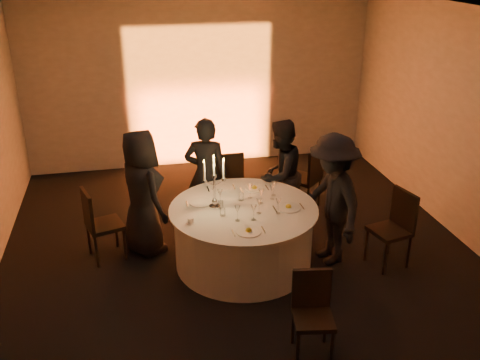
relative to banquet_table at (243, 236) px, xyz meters
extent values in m
plane|color=black|center=(0.00, 0.00, -0.38)|extent=(7.00, 7.00, 0.00)
plane|color=silver|center=(0.00, 0.00, 2.62)|extent=(7.00, 7.00, 0.00)
plane|color=#A5A199|center=(0.00, 3.50, 1.12)|extent=(7.00, 0.00, 7.00)
plane|color=#A5A199|center=(3.00, 0.00, 1.12)|extent=(0.00, 7.00, 7.00)
cube|color=black|center=(0.00, 3.20, -0.33)|extent=(0.25, 0.12, 0.10)
cylinder|color=black|center=(0.00, 0.00, -0.37)|extent=(0.60, 0.60, 0.03)
cylinder|color=black|center=(0.00, 0.00, -0.01)|extent=(0.20, 0.20, 0.75)
cylinder|color=silver|center=(0.00, 0.00, -0.01)|extent=(1.68, 1.68, 0.75)
cylinder|color=silver|center=(0.00, 0.00, 0.38)|extent=(1.80, 1.80, 0.02)
cube|color=black|center=(-1.66, 0.51, 0.07)|extent=(0.52, 0.52, 0.05)
cube|color=black|center=(-1.85, 0.45, 0.33)|extent=(0.16, 0.41, 0.48)
cylinder|color=black|center=(-1.44, 0.39, -0.16)|extent=(0.04, 0.04, 0.45)
cylinder|color=black|center=(-1.55, 0.73, -0.16)|extent=(0.04, 0.04, 0.45)
cylinder|color=black|center=(-1.78, 0.28, -0.16)|extent=(0.04, 0.04, 0.45)
cylinder|color=black|center=(-1.89, 0.62, -0.16)|extent=(0.04, 0.04, 0.45)
cube|color=black|center=(0.04, 1.40, 0.10)|extent=(0.45, 0.45, 0.05)
cube|color=black|center=(0.05, 1.20, 0.37)|extent=(0.44, 0.05, 0.50)
cylinder|color=black|center=(0.23, 1.60, -0.15)|extent=(0.04, 0.04, 0.47)
cylinder|color=black|center=(-0.15, 1.59, -0.15)|extent=(0.04, 0.04, 0.47)
cylinder|color=black|center=(0.24, 1.22, -0.15)|extent=(0.04, 0.04, 0.47)
cylinder|color=black|center=(-0.14, 1.21, -0.15)|extent=(0.04, 0.04, 0.47)
cube|color=black|center=(1.22, 1.34, 0.08)|extent=(0.60, 0.60, 0.05)
cube|color=black|center=(1.35, 1.19, 0.34)|extent=(0.34, 0.32, 0.49)
cylinder|color=black|center=(1.23, 1.59, -0.16)|extent=(0.04, 0.04, 0.45)
cylinder|color=black|center=(0.96, 1.35, -0.16)|extent=(0.04, 0.04, 0.45)
cylinder|color=black|center=(1.48, 1.32, -0.16)|extent=(0.04, 0.04, 0.45)
cylinder|color=black|center=(1.21, 1.08, -0.16)|extent=(0.04, 0.04, 0.45)
cube|color=black|center=(1.74, -0.40, 0.08)|extent=(0.51, 0.51, 0.05)
cube|color=black|center=(1.93, -0.36, 0.34)|extent=(0.13, 0.42, 0.48)
cylinder|color=black|center=(1.52, -0.27, -0.16)|extent=(0.04, 0.04, 0.45)
cylinder|color=black|center=(1.60, -0.62, -0.16)|extent=(0.04, 0.04, 0.45)
cylinder|color=black|center=(1.87, -0.19, -0.16)|extent=(0.04, 0.04, 0.45)
cylinder|color=black|center=(1.96, -0.54, -0.16)|extent=(0.04, 0.04, 0.45)
cube|color=black|center=(0.29, -1.74, 0.03)|extent=(0.43, 0.43, 0.05)
cube|color=black|center=(0.32, -1.57, 0.26)|extent=(0.38, 0.10, 0.43)
cylinder|color=black|center=(0.10, -1.87, -0.18)|extent=(0.04, 0.04, 0.40)
cylinder|color=black|center=(0.42, -1.93, -0.18)|extent=(0.04, 0.04, 0.40)
cylinder|color=black|center=(0.16, -1.56, -0.18)|extent=(0.04, 0.04, 0.40)
cylinder|color=black|center=(0.48, -1.61, -0.18)|extent=(0.04, 0.04, 0.40)
imported|color=black|center=(-1.18, 0.59, 0.43)|extent=(0.82, 0.95, 1.64)
imported|color=black|center=(-0.29, 1.01, 0.42)|extent=(0.67, 0.53, 1.61)
imported|color=black|center=(0.71, 0.88, 0.39)|extent=(0.96, 0.93, 1.55)
imported|color=black|center=(1.07, -0.14, 0.45)|extent=(0.76, 1.15, 1.67)
cylinder|color=white|center=(-0.48, 0.24, 0.39)|extent=(0.28, 0.28, 0.01)
cube|color=silver|center=(-0.65, 0.24, 0.39)|extent=(0.01, 0.17, 0.01)
cube|color=silver|center=(-0.31, 0.24, 0.39)|extent=(0.02, 0.17, 0.01)
cylinder|color=white|center=(-0.16, 0.61, 0.39)|extent=(0.24, 0.24, 0.01)
cube|color=silver|center=(-0.33, 0.61, 0.39)|extent=(0.02, 0.17, 0.01)
cube|color=silver|center=(0.01, 0.61, 0.39)|extent=(0.01, 0.17, 0.01)
cylinder|color=white|center=(0.25, 0.50, 0.39)|extent=(0.26, 0.26, 0.01)
cube|color=silver|center=(0.08, 0.50, 0.39)|extent=(0.02, 0.17, 0.01)
cube|color=silver|center=(0.42, 0.50, 0.39)|extent=(0.02, 0.17, 0.01)
sphere|color=gold|center=(0.25, 0.50, 0.43)|extent=(0.07, 0.07, 0.07)
cylinder|color=white|center=(0.53, -0.12, 0.39)|extent=(0.30, 0.30, 0.01)
cube|color=silver|center=(0.36, -0.12, 0.39)|extent=(0.02, 0.17, 0.01)
cube|color=silver|center=(0.70, -0.12, 0.39)|extent=(0.01, 0.17, 0.01)
sphere|color=gold|center=(0.53, -0.12, 0.43)|extent=(0.07, 0.07, 0.07)
cylinder|color=white|center=(-0.07, -0.59, 0.39)|extent=(0.29, 0.29, 0.01)
cube|color=silver|center=(-0.24, -0.59, 0.39)|extent=(0.02, 0.17, 0.01)
cube|color=silver|center=(0.10, -0.59, 0.39)|extent=(0.02, 0.17, 0.01)
sphere|color=gold|center=(-0.07, -0.59, 0.43)|extent=(0.07, 0.07, 0.07)
cylinder|color=white|center=(-0.67, -0.25, 0.39)|extent=(0.11, 0.11, 0.01)
cylinder|color=white|center=(-0.67, -0.25, 0.42)|extent=(0.07, 0.07, 0.06)
cylinder|color=silver|center=(-0.34, 0.09, 0.40)|extent=(0.14, 0.14, 0.02)
sphere|color=silver|center=(-0.34, 0.09, 0.46)|extent=(0.07, 0.07, 0.07)
cylinder|color=silver|center=(-0.34, 0.09, 0.60)|extent=(0.03, 0.03, 0.36)
cylinder|color=silver|center=(-0.34, 0.09, 0.79)|extent=(0.06, 0.06, 0.03)
cylinder|color=white|center=(-0.34, 0.09, 0.91)|extent=(0.02, 0.02, 0.23)
cone|color=#FDAC2D|center=(-0.34, 0.09, 1.05)|extent=(0.02, 0.02, 0.04)
cylinder|color=silver|center=(-0.39, 0.09, 0.70)|extent=(0.13, 0.02, 0.09)
cylinder|color=silver|center=(-0.45, 0.09, 0.74)|extent=(0.06, 0.06, 0.03)
cylinder|color=white|center=(-0.45, 0.09, 0.86)|extent=(0.02, 0.02, 0.23)
cone|color=#FDAC2D|center=(-0.45, 0.09, 1.00)|extent=(0.02, 0.02, 0.04)
cylinder|color=silver|center=(-0.28, 0.09, 0.70)|extent=(0.13, 0.02, 0.09)
cylinder|color=silver|center=(-0.22, 0.09, 0.74)|extent=(0.06, 0.06, 0.03)
cylinder|color=white|center=(-0.22, 0.09, 0.86)|extent=(0.02, 0.02, 0.23)
cone|color=#FDAC2D|center=(-0.22, 0.09, 1.00)|extent=(0.02, 0.02, 0.04)
cylinder|color=white|center=(0.37, -0.23, 0.39)|extent=(0.06, 0.06, 0.01)
cylinder|color=white|center=(0.37, -0.23, 0.44)|extent=(0.01, 0.01, 0.10)
cone|color=white|center=(0.37, -0.23, 0.53)|extent=(0.07, 0.07, 0.09)
cylinder|color=white|center=(0.15, -0.18, 0.39)|extent=(0.06, 0.06, 0.01)
cylinder|color=white|center=(0.15, -0.18, 0.44)|extent=(0.01, 0.01, 0.10)
cone|color=white|center=(0.15, -0.18, 0.53)|extent=(0.07, 0.07, 0.09)
cylinder|color=white|center=(-0.25, 0.17, 0.39)|extent=(0.06, 0.06, 0.01)
cylinder|color=white|center=(-0.25, 0.17, 0.44)|extent=(0.01, 0.01, 0.10)
cone|color=white|center=(-0.25, 0.17, 0.53)|extent=(0.07, 0.07, 0.09)
cylinder|color=white|center=(0.05, -0.32, 0.39)|extent=(0.06, 0.06, 0.01)
cylinder|color=white|center=(0.05, -0.32, 0.44)|extent=(0.01, 0.01, 0.10)
cone|color=white|center=(0.05, -0.32, 0.53)|extent=(0.07, 0.07, 0.09)
cylinder|color=white|center=(-0.14, -0.31, 0.39)|extent=(0.06, 0.06, 0.01)
cylinder|color=white|center=(-0.14, -0.31, 0.44)|extent=(0.01, 0.01, 0.10)
cone|color=white|center=(-0.14, -0.31, 0.53)|extent=(0.07, 0.07, 0.09)
cylinder|color=white|center=(0.23, 0.07, 0.39)|extent=(0.06, 0.06, 0.01)
cylinder|color=white|center=(0.23, 0.07, 0.44)|extent=(0.01, 0.01, 0.10)
cone|color=white|center=(0.23, 0.07, 0.53)|extent=(0.07, 0.07, 0.09)
cylinder|color=white|center=(0.14, 0.25, 0.39)|extent=(0.06, 0.06, 0.01)
cylinder|color=white|center=(0.14, 0.25, 0.44)|extent=(0.01, 0.01, 0.10)
cone|color=white|center=(0.14, 0.25, 0.53)|extent=(0.07, 0.07, 0.09)
cylinder|color=white|center=(0.45, 0.26, 0.39)|extent=(0.06, 0.06, 0.01)
cylinder|color=white|center=(0.45, 0.26, 0.44)|extent=(0.01, 0.01, 0.10)
cone|color=white|center=(0.45, 0.26, 0.53)|extent=(0.07, 0.07, 0.09)
cylinder|color=white|center=(0.40, 0.16, 0.39)|extent=(0.06, 0.06, 0.01)
cylinder|color=white|center=(0.40, 0.16, 0.44)|extent=(0.01, 0.01, 0.10)
cone|color=white|center=(0.40, 0.16, 0.53)|extent=(0.07, 0.07, 0.09)
cylinder|color=white|center=(0.02, 0.22, 0.43)|extent=(0.07, 0.07, 0.09)
cylinder|color=white|center=(-0.27, 0.06, 0.43)|extent=(0.07, 0.07, 0.09)
cylinder|color=white|center=(-0.28, -0.14, 0.43)|extent=(0.07, 0.07, 0.09)
camera|label=1|loc=(-1.26, -5.61, 3.28)|focal=40.00mm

